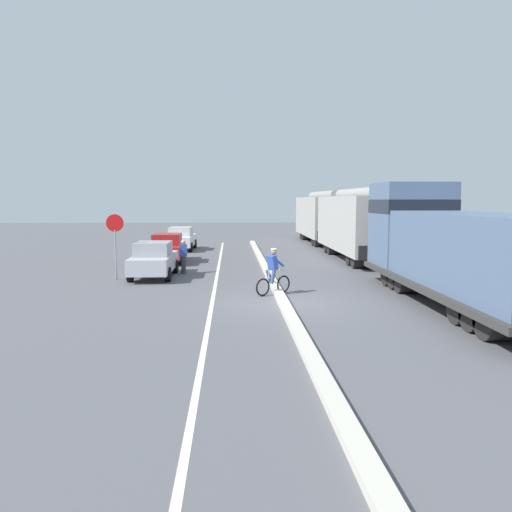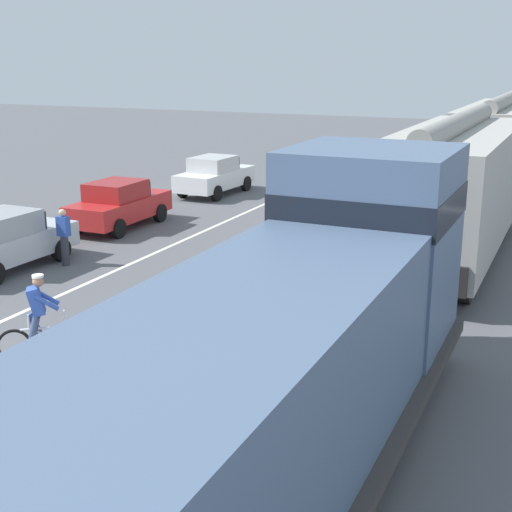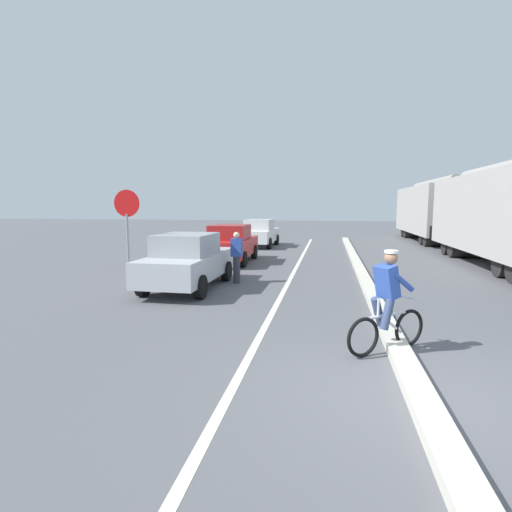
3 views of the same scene
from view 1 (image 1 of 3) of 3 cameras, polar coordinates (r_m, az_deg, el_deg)
ground_plane at (r=17.19m, az=3.01°, el=-5.34°), size 120.00×120.00×0.00m
median_curb at (r=23.06m, az=1.48°, el=-2.10°), size 0.36×36.00×0.16m
lane_stripe at (r=23.02m, az=-4.50°, el=-2.33°), size 0.14×36.00×0.01m
locomotive at (r=18.38m, az=21.03°, el=0.67°), size 3.10×11.61×4.20m
hopper_car_lead at (r=29.85m, az=11.58°, el=3.57°), size 2.90×10.60×4.18m
hopper_car_middle at (r=41.17m, az=7.54°, el=4.41°), size 2.90×10.60×4.18m
parked_car_silver at (r=23.05m, az=-11.60°, el=-0.39°), size 1.88×4.22×1.62m
parked_car_red at (r=28.44m, az=-10.08°, el=0.92°), size 1.89×4.23×1.62m
parked_car_white at (r=35.19m, az=-8.55°, el=2.00°), size 1.95×4.26×1.62m
cyclist at (r=18.51m, az=1.96°, el=-1.92°), size 1.38×1.11×1.71m
stop_sign at (r=22.62m, az=-15.80°, el=2.44°), size 0.76×0.08×2.88m
pedestrian_by_cars at (r=23.88m, az=-8.30°, el=-0.02°), size 0.34×0.22×1.62m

